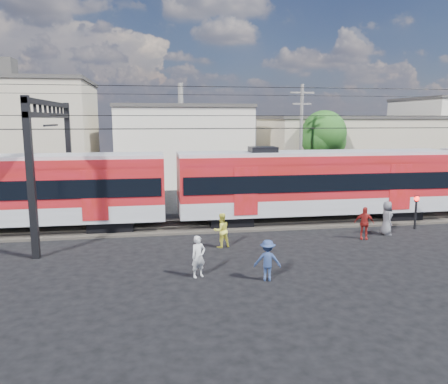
{
  "coord_description": "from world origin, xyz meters",
  "views": [
    {
      "loc": [
        -4.88,
        -16.0,
        6.04
      ],
      "look_at": [
        -1.41,
        5.0,
        2.45
      ],
      "focal_mm": 35.0,
      "sensor_mm": 36.0,
      "label": 1
    }
  ],
  "objects_px": {
    "pedestrian_a": "(198,257)",
    "crossing_signal": "(416,206)",
    "pedestrian_c": "(267,260)",
    "commuter_train": "(319,182)"
  },
  "relations": [
    {
      "from": "pedestrian_a",
      "to": "crossing_signal",
      "type": "xyz_separation_m",
      "value": [
        12.6,
        5.4,
        0.49
      ]
    },
    {
      "from": "crossing_signal",
      "to": "pedestrian_a",
      "type": "bearing_deg",
      "value": -156.78
    },
    {
      "from": "pedestrian_a",
      "to": "crossing_signal",
      "type": "height_order",
      "value": "crossing_signal"
    },
    {
      "from": "pedestrian_c",
      "to": "pedestrian_a",
      "type": "bearing_deg",
      "value": -4.31
    },
    {
      "from": "pedestrian_a",
      "to": "pedestrian_c",
      "type": "height_order",
      "value": "pedestrian_a"
    },
    {
      "from": "pedestrian_c",
      "to": "crossing_signal",
      "type": "xyz_separation_m",
      "value": [
        10.07,
        6.19,
        0.52
      ]
    },
    {
      "from": "crossing_signal",
      "to": "pedestrian_c",
      "type": "bearing_deg",
      "value": -148.44
    },
    {
      "from": "pedestrian_c",
      "to": "crossing_signal",
      "type": "relative_size",
      "value": 0.83
    },
    {
      "from": "commuter_train",
      "to": "crossing_signal",
      "type": "bearing_deg",
      "value": -28.87
    },
    {
      "from": "crossing_signal",
      "to": "commuter_train",
      "type": "bearing_deg",
      "value": 151.13
    }
  ]
}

